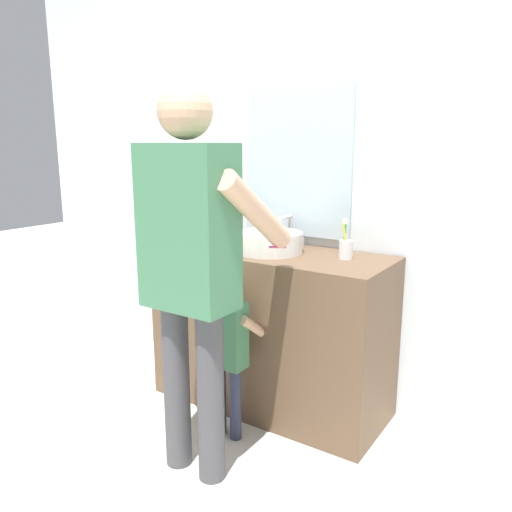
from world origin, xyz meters
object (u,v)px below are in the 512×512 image
Objects in this scene: toothbrush_cup at (346,248)px; soap_bottle at (216,232)px; adult_parent at (192,252)px; child_toddler at (228,344)px.

soap_bottle is (-0.81, -0.03, 0.01)m from toothbrush_cup.
toothbrush_cup is at bearing 64.00° from adult_parent.
adult_parent reaches higher than toothbrush_cup.
child_toddler is at bearing 97.63° from adult_parent.
child_toddler is at bearing -47.16° from soap_bottle.
toothbrush_cup is 0.12× the size of adult_parent.
child_toddler is (-0.41, -0.46, -0.45)m from toothbrush_cup.
toothbrush_cup reaches higher than child_toddler.
soap_bottle is at bearing 120.94° from adult_parent.
adult_parent is at bearing -59.06° from soap_bottle.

